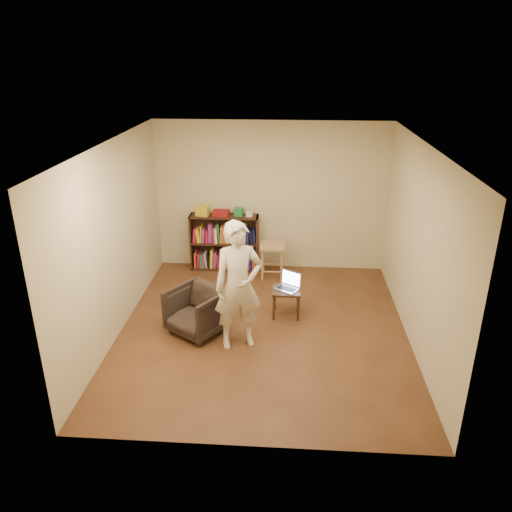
# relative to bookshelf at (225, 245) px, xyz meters

# --- Properties ---
(floor) EXTENTS (4.50, 4.50, 0.00)m
(floor) POSITION_rel_bookshelf_xyz_m (0.81, -2.09, -0.44)
(floor) COLOR #482917
(floor) RESTS_ON ground
(ceiling) EXTENTS (4.50, 4.50, 0.00)m
(ceiling) POSITION_rel_bookshelf_xyz_m (0.81, -2.09, 2.16)
(ceiling) COLOR silver
(ceiling) RESTS_ON wall_back
(wall_back) EXTENTS (4.00, 0.00, 4.00)m
(wall_back) POSITION_rel_bookshelf_xyz_m (0.81, 0.16, 0.86)
(wall_back) COLOR beige
(wall_back) RESTS_ON floor
(wall_left) EXTENTS (0.00, 4.50, 4.50)m
(wall_left) POSITION_rel_bookshelf_xyz_m (-1.19, -2.09, 0.86)
(wall_left) COLOR beige
(wall_left) RESTS_ON floor
(wall_right) EXTENTS (0.00, 4.50, 4.50)m
(wall_right) POSITION_rel_bookshelf_xyz_m (2.81, -2.09, 0.86)
(wall_right) COLOR beige
(wall_right) RESTS_ON floor
(bookshelf) EXTENTS (1.20, 0.30, 1.00)m
(bookshelf) POSITION_rel_bookshelf_xyz_m (0.00, 0.00, 0.00)
(bookshelf) COLOR black
(bookshelf) RESTS_ON floor
(box_yellow) EXTENTS (0.23, 0.18, 0.17)m
(box_yellow) POSITION_rel_bookshelf_xyz_m (-0.37, -0.04, 0.65)
(box_yellow) COLOR gold
(box_yellow) RESTS_ON bookshelf
(red_cloth) EXTENTS (0.28, 0.21, 0.09)m
(red_cloth) POSITION_rel_bookshelf_xyz_m (-0.05, -0.02, 0.61)
(red_cloth) COLOR maroon
(red_cloth) RESTS_ON bookshelf
(box_green) EXTENTS (0.16, 0.16, 0.14)m
(box_green) POSITION_rel_bookshelf_xyz_m (0.26, -0.00, 0.63)
(box_green) COLOR #207B39
(box_green) RESTS_ON bookshelf
(box_white) EXTENTS (0.12, 0.12, 0.08)m
(box_white) POSITION_rel_bookshelf_xyz_m (0.45, -0.03, 0.60)
(box_white) COLOR silver
(box_white) RESTS_ON bookshelf
(stool) EXTENTS (0.41, 0.41, 0.60)m
(stool) POSITION_rel_bookshelf_xyz_m (0.86, -0.31, 0.04)
(stool) COLOR tan
(stool) RESTS_ON floor
(armchair) EXTENTS (0.97, 0.98, 0.65)m
(armchair) POSITION_rel_bookshelf_xyz_m (-0.10, -2.20, -0.11)
(armchair) COLOR #2D251E
(armchair) RESTS_ON floor
(side_table) EXTENTS (0.41, 0.41, 0.42)m
(side_table) POSITION_rel_bookshelf_xyz_m (1.12, -1.64, -0.09)
(side_table) COLOR black
(side_table) RESTS_ON floor
(laptop) EXTENTS (0.42, 0.39, 0.25)m
(laptop) POSITION_rel_bookshelf_xyz_m (1.15, -1.60, 0.04)
(laptop) COLOR #B4B3B8
(laptop) RESTS_ON side_table
(person) EXTENTS (0.73, 0.60, 1.73)m
(person) POSITION_rel_bookshelf_xyz_m (0.51, -2.48, 0.43)
(person) COLOR beige
(person) RESTS_ON floor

